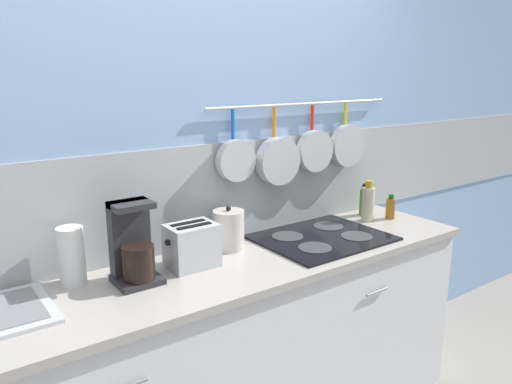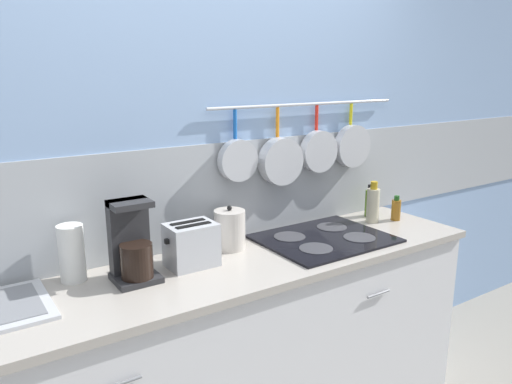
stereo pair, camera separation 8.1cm
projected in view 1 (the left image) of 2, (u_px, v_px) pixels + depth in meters
wall_back at (197, 174)px, 2.36m from camera, size 7.20×0.15×2.60m
cabinet_base at (236, 362)px, 2.30m from camera, size 2.47×0.56×0.90m
countertop at (235, 268)px, 2.19m from camera, size 2.51×0.58×0.03m
paper_towel_roll at (72, 256)px, 1.96m from camera, size 0.10×0.10×0.23m
coffee_maker at (134, 249)px, 1.98m from camera, size 0.17×0.17×0.33m
toaster at (192, 246)px, 2.13m from camera, size 0.22×0.16×0.19m
kettle at (229, 230)px, 2.35m from camera, size 0.15×0.15×0.21m
cooktop at (322, 237)px, 2.51m from camera, size 0.63×0.51×0.01m
bottle_cooking_wine at (368, 203)px, 2.78m from camera, size 0.07×0.07×0.23m
bottle_olive_oil at (364, 201)px, 2.90m from camera, size 0.05×0.05×0.19m
bottle_dish_soap at (390, 208)px, 2.83m from camera, size 0.05×0.05×0.14m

